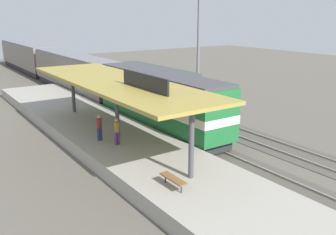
# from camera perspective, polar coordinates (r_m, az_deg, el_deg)

# --- Properties ---
(ground_plane) EXTENTS (120.00, 120.00, 0.00)m
(ground_plane) POSITION_cam_1_polar(r_m,az_deg,el_deg) (29.32, 4.06, -2.23)
(ground_plane) COLOR #5B564C
(track_near) EXTENTS (3.20, 110.00, 0.16)m
(track_near) POSITION_cam_1_polar(r_m,az_deg,el_deg) (28.16, 0.87, -2.87)
(track_near) COLOR #4E4941
(track_near) RESTS_ON ground
(track_far) EXTENTS (3.20, 110.00, 0.16)m
(track_far) POSITION_cam_1_polar(r_m,az_deg,el_deg) (30.93, 7.85, -1.33)
(track_far) COLOR #4E4941
(track_far) RESTS_ON ground
(platform) EXTENTS (6.00, 44.00, 0.90)m
(platform) POSITION_cam_1_polar(r_m,az_deg,el_deg) (25.78, -7.53, -3.78)
(platform) COLOR #9E998E
(platform) RESTS_ON ground
(station_canopy) EXTENTS (5.20, 18.00, 4.70)m
(station_canopy) POSITION_cam_1_polar(r_m,az_deg,el_deg) (24.67, -7.76, 5.15)
(station_canopy) COLOR #47474C
(station_canopy) RESTS_ON platform
(platform_bench) EXTENTS (0.44, 1.70, 0.50)m
(platform_bench) POSITION_cam_1_polar(r_m,az_deg,el_deg) (18.03, 0.79, -9.27)
(platform_bench) COLOR #333338
(platform_bench) RESTS_ON platform
(locomotive) EXTENTS (2.93, 14.43, 4.44)m
(locomotive) POSITION_cam_1_polar(r_m,az_deg,el_deg) (29.07, -1.32, 2.58)
(locomotive) COLOR #28282D
(locomotive) RESTS_ON track_near
(passenger_carriage_front) EXTENTS (2.90, 20.00, 4.24)m
(passenger_carriage_front) POSITION_cam_1_polar(r_m,az_deg,el_deg) (45.00, -14.04, 6.60)
(passenger_carriage_front) COLOR #28282D
(passenger_carriage_front) RESTS_ON track_near
(passenger_carriage_rear) EXTENTS (2.90, 20.00, 4.24)m
(passenger_carriage_rear) POSITION_cam_1_polar(r_m,az_deg,el_deg) (64.77, -20.67, 8.65)
(passenger_carriage_rear) COLOR #28282D
(passenger_carriage_rear) RESTS_ON track_near
(freight_car) EXTENTS (2.80, 12.00, 3.54)m
(freight_car) POSITION_cam_1_polar(r_m,az_deg,el_deg) (38.19, -2.10, 5.01)
(freight_car) COLOR #28282D
(freight_car) RESTS_ON track_far
(light_mast) EXTENTS (1.10, 1.10, 11.70)m
(light_mast) POSITION_cam_1_polar(r_m,az_deg,el_deg) (36.99, 4.70, 14.65)
(light_mast) COLOR slate
(light_mast) RESTS_ON ground
(person_waiting) EXTENTS (0.34, 0.34, 1.71)m
(person_waiting) POSITION_cam_1_polar(r_m,az_deg,el_deg) (23.80, -7.75, -1.88)
(person_waiting) COLOR #663375
(person_waiting) RESTS_ON platform
(person_walking) EXTENTS (0.34, 0.34, 1.71)m
(person_walking) POSITION_cam_1_polar(r_m,az_deg,el_deg) (24.74, -10.34, -1.32)
(person_walking) COLOR navy
(person_walking) RESTS_ON platform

